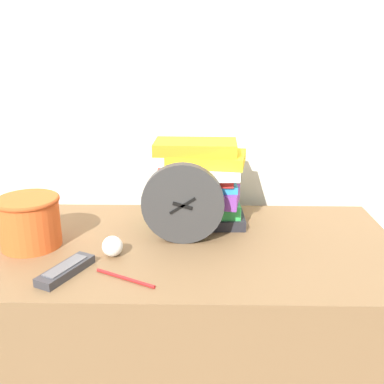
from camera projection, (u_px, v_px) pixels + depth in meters
The scene contains 8 objects.
wall_back at pixel (170, 57), 1.39m from camera, with size 6.00×0.04×2.40m.
desk at pixel (166, 357), 1.31m from camera, with size 1.25×0.59×0.74m.
desk_clock at pixel (183, 204), 1.17m from camera, with size 0.22×0.03×0.22m.
book_stack at pixel (201, 183), 1.29m from camera, with size 0.27×0.21×0.24m.
basket at pixel (29, 220), 1.16m from camera, with size 0.16×0.16×0.13m.
tv_remote at pixel (66, 270), 1.03m from camera, with size 0.11×0.16×0.02m.
crumpled_paper_ball at pixel (112, 246), 1.12m from camera, with size 0.05×0.05×0.05m.
pen at pixel (125, 278), 1.01m from camera, with size 0.14×0.08×0.01m.
Camera 1 is at (0.10, -0.80, 1.25)m, focal length 42.00 mm.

